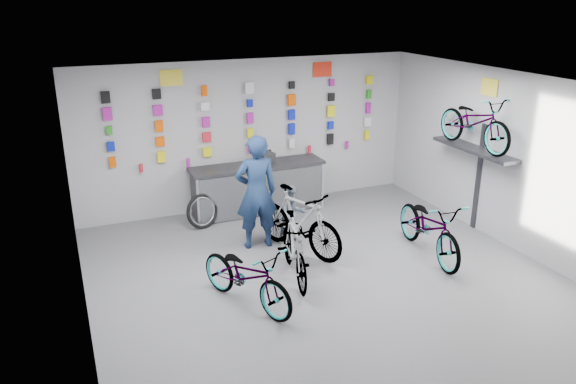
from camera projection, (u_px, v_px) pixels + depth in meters
name	position (u px, v px, depth m)	size (l,w,h in m)	color
floor	(339.00, 292.00, 8.35)	(8.00, 8.00, 0.00)	#4B4B4F
ceiling	(346.00, 90.00, 7.34)	(8.00, 8.00, 0.00)	white
wall_back	(249.00, 135.00, 11.32)	(7.00, 7.00, 0.00)	#ADADAF
wall_left	(78.00, 237.00, 6.57)	(8.00, 8.00, 0.00)	#ADADAF
wall_right	(533.00, 169.00, 9.12)	(8.00, 8.00, 0.00)	#ADADAF
counter	(258.00, 189.00, 11.26)	(2.70, 0.66, 1.00)	black
merch_wall	(247.00, 121.00, 11.13)	(5.56, 0.08, 1.56)	#EA4E01
wall_bracket	(475.00, 154.00, 10.11)	(0.39, 1.90, 2.00)	#333338
sign_left	(171.00, 78.00, 10.35)	(0.42, 0.02, 0.30)	yellow
sign_right	(322.00, 69.00, 11.47)	(0.42, 0.02, 0.30)	red
sign_side	(489.00, 87.00, 9.77)	(0.02, 0.40, 0.30)	yellow
bike_left	(247.00, 275.00, 7.86)	(0.62, 1.77, 0.93)	gray
bike_center	(294.00, 249.00, 8.59)	(0.47, 1.68, 1.01)	gray
bike_right	(430.00, 227.00, 9.36)	(0.69, 1.99, 1.04)	gray
bike_service	(299.00, 221.00, 9.46)	(0.54, 1.90, 1.14)	gray
bike_wall	(475.00, 122.00, 9.88)	(0.63, 1.80, 0.95)	gray
clerk	(256.00, 192.00, 9.54)	(0.73, 0.48, 2.00)	#16284A
customer	(292.00, 215.00, 9.85)	(0.51, 0.40, 1.05)	slate
spare_wheel	(202.00, 211.00, 10.54)	(0.70, 0.39, 0.67)	black
register	(266.00, 158.00, 11.12)	(0.28, 0.30, 0.22)	black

